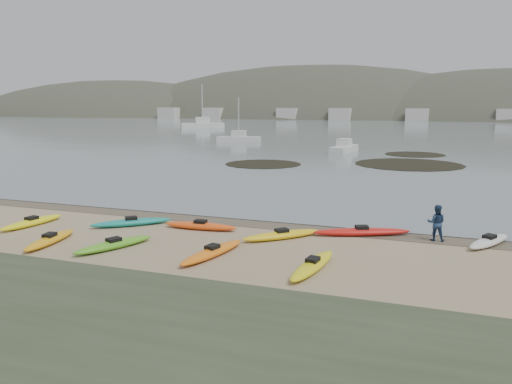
% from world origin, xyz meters
% --- Properties ---
extents(ground, '(600.00, 600.00, 0.00)m').
position_xyz_m(ground, '(0.00, 0.00, 0.00)').
color(ground, tan).
rests_on(ground, ground).
extents(wet_sand, '(60.00, 60.00, 0.00)m').
position_xyz_m(wet_sand, '(0.00, -0.30, 0.00)').
color(wet_sand, brown).
rests_on(wet_sand, ground).
extents(water, '(1200.00, 1200.00, 0.00)m').
position_xyz_m(water, '(0.00, 300.00, 0.01)').
color(water, slate).
rests_on(water, ground).
extents(kayaks, '(22.42, 9.36, 0.34)m').
position_xyz_m(kayaks, '(-0.42, -4.04, 0.17)').
color(kayaks, '#FFF615').
rests_on(kayaks, ground).
extents(person_east, '(0.79, 0.62, 1.59)m').
position_xyz_m(person_east, '(8.61, -0.80, 0.80)').
color(person_east, navy).
rests_on(person_east, ground).
extents(kelp_mats, '(22.20, 21.49, 0.04)m').
position_xyz_m(kelp_mats, '(2.58, 27.82, 0.03)').
color(kelp_mats, black).
rests_on(kelp_mats, water).
extents(moored_boats, '(95.78, 90.17, 1.39)m').
position_xyz_m(moored_boats, '(-7.16, 80.09, 0.58)').
color(moored_boats, silver).
rests_on(moored_boats, ground).
extents(far_town, '(199.00, 5.00, 4.00)m').
position_xyz_m(far_town, '(6.00, 145.00, 2.00)').
color(far_town, beige).
rests_on(far_town, ground).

